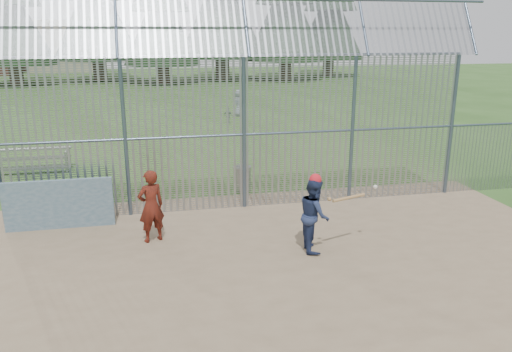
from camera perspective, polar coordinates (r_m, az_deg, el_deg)
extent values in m
plane|color=#2D511E|center=(10.38, 2.32, -9.93)|extent=(120.00, 120.00, 0.00)
cube|color=#756047|center=(9.94, 3.04, -11.11)|extent=(14.00, 10.00, 0.02)
cube|color=#38566B|center=(12.77, -21.57, -3.02)|extent=(2.50, 0.12, 1.20)
imported|color=navy|center=(10.72, 6.67, -4.42)|extent=(0.69, 0.84, 1.60)
imported|color=maroon|center=(11.32, -11.91, -3.39)|extent=(0.71, 0.59, 1.65)
imported|color=slate|center=(28.31, -1.98, 8.32)|extent=(0.86, 0.83, 1.48)
imported|color=slate|center=(26.08, -3.20, 6.92)|extent=(0.51, 0.44, 0.83)
sphere|color=red|center=(10.47, 6.81, -0.42)|extent=(0.26, 0.26, 0.26)
cylinder|color=#AA7F4C|center=(10.69, 10.55, -2.45)|extent=(0.82, 0.34, 0.07)
sphere|color=#AA7F4C|center=(10.54, 8.39, -2.62)|extent=(0.09, 0.09, 0.09)
sphere|color=white|center=(10.99, 13.47, -1.21)|extent=(0.09, 0.09, 0.09)
cylinder|color=gray|center=(14.83, -1.59, -0.39)|extent=(0.52, 0.52, 0.70)
cylinder|color=#9EA0A5|center=(14.73, -1.60, 0.99)|extent=(0.56, 0.56, 0.05)
sphere|color=#9EA0A5|center=(14.71, -1.60, 1.18)|extent=(0.10, 0.10, 0.10)
cube|color=slate|center=(18.31, -25.13, 0.77)|extent=(3.00, 0.25, 0.05)
cube|color=slate|center=(18.58, -24.99, 1.80)|extent=(3.00, 0.25, 0.05)
cube|color=slate|center=(18.86, -24.86, 2.79)|extent=(3.00, 0.25, 0.05)
cube|color=gray|center=(18.33, -20.70, 1.77)|extent=(0.06, 0.90, 0.70)
cylinder|color=#47566B|center=(12.81, -14.72, 4.06)|extent=(0.10, 0.10, 4.00)
cylinder|color=#47566B|center=(13.00, -1.37, 4.76)|extent=(0.10, 0.10, 4.00)
cylinder|color=#47566B|center=(13.86, 10.96, 5.18)|extent=(0.10, 0.10, 4.00)
cylinder|color=#47566B|center=(15.27, 21.45, 5.35)|extent=(0.10, 0.10, 4.00)
cylinder|color=#47566B|center=(12.76, -1.44, 13.60)|extent=(12.00, 0.07, 0.07)
cylinder|color=#47566B|center=(13.00, -1.37, 4.76)|extent=(12.00, 0.06, 0.06)
cube|color=gray|center=(13.00, -1.37, 4.76)|extent=(12.00, 0.02, 4.00)
cube|color=gray|center=(12.38, -1.12, 16.53)|extent=(12.00, 0.77, 1.31)
cylinder|color=#47566B|center=(15.47, 21.08, 1.71)|extent=(0.08, 0.08, 2.00)
cylinder|color=#332319|center=(50.49, -25.80, 11.08)|extent=(1.19, 1.19, 3.06)
cylinder|color=#332319|center=(52.32, -17.46, 12.24)|extent=(1.33, 1.33, 3.42)
cylinder|color=#332319|center=(48.15, -10.58, 12.09)|extent=(1.12, 1.12, 2.88)
cylinder|color=#332319|center=(51.63, -3.87, 12.97)|extent=(1.40, 1.40, 3.60)
cylinder|color=#332319|center=(50.90, 3.34, 12.74)|extent=(1.26, 1.26, 3.24)
cylinder|color=#332319|center=(56.53, 8.27, 12.84)|extent=(1.19, 1.19, 3.06)
cube|color=#B2A58C|center=(67.74, -20.77, 13.75)|extent=(8.00, 7.00, 6.00)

